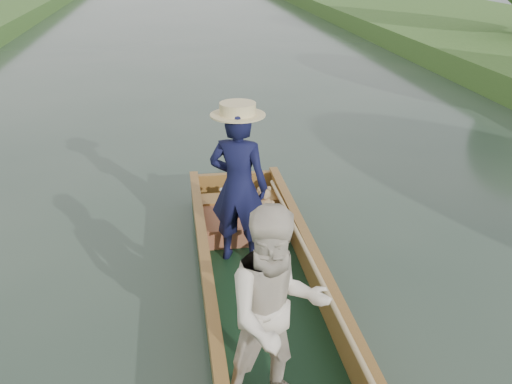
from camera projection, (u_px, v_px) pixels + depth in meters
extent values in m
plane|color=#283D30|center=(266.00, 314.00, 5.15)|extent=(120.00, 120.00, 0.00)
cube|color=black|center=(266.00, 311.00, 5.14)|extent=(1.10, 5.00, 0.08)
cube|color=olive|center=(209.00, 297.00, 4.99)|extent=(0.08, 5.00, 0.32)
cube|color=olive|center=(322.00, 287.00, 5.13)|extent=(0.08, 5.00, 0.32)
cube|color=olive|center=(234.00, 185.00, 7.28)|extent=(1.10, 0.08, 0.32)
cube|color=olive|center=(208.00, 279.00, 4.91)|extent=(0.10, 5.00, 0.04)
cube|color=olive|center=(323.00, 270.00, 5.05)|extent=(0.10, 5.00, 0.04)
cube|color=olive|center=(240.00, 198.00, 6.75)|extent=(0.94, 0.30, 0.05)
imported|color=#101233|center=(239.00, 187.00, 5.59)|extent=(0.69, 0.58, 1.61)
cylinder|color=beige|center=(238.00, 111.00, 5.28)|extent=(0.52, 0.52, 0.12)
imported|color=beige|center=(276.00, 314.00, 3.74)|extent=(0.83, 0.69, 1.54)
cube|color=#A43B34|center=(239.00, 220.00, 6.47)|extent=(0.85, 0.90, 0.22)
sphere|color=#A48157|center=(264.00, 205.00, 6.33)|extent=(0.19, 0.19, 0.19)
sphere|color=#A48157|center=(264.00, 194.00, 6.26)|extent=(0.14, 0.14, 0.14)
sphere|color=#A48157|center=(259.00, 189.00, 6.23)|extent=(0.05, 0.05, 0.05)
sphere|color=#A48157|center=(269.00, 189.00, 6.25)|extent=(0.05, 0.05, 0.05)
sphere|color=#A48157|center=(265.00, 197.00, 6.22)|extent=(0.06, 0.06, 0.06)
sphere|color=#A48157|center=(257.00, 204.00, 6.29)|extent=(0.07, 0.07, 0.07)
sphere|color=#A48157|center=(272.00, 203.00, 6.31)|extent=(0.07, 0.07, 0.07)
sphere|color=#A48157|center=(260.00, 213.00, 6.33)|extent=(0.08, 0.08, 0.08)
sphere|color=#A48157|center=(268.00, 213.00, 6.34)|extent=(0.08, 0.08, 0.08)
cylinder|color=silver|center=(223.00, 197.00, 6.71)|extent=(0.07, 0.07, 0.01)
cylinder|color=silver|center=(223.00, 194.00, 6.70)|extent=(0.01, 0.01, 0.08)
ellipsoid|color=silver|center=(223.00, 190.00, 6.68)|extent=(0.09, 0.09, 0.05)
cylinder|color=tan|center=(314.00, 267.00, 5.02)|extent=(0.04, 4.31, 0.19)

